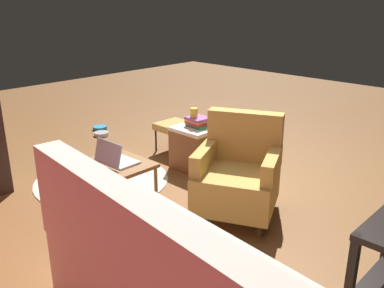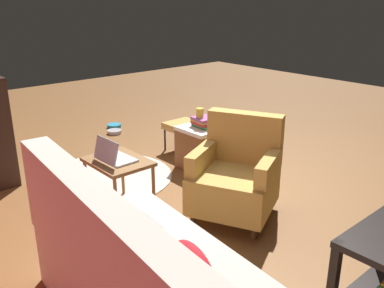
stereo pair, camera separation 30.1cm
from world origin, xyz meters
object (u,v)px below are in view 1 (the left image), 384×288
Objects in this scene: laptop at (115,158)px; pet_bowl_teal at (100,128)px; ottoman at (175,127)px; laptop_desk at (120,169)px; wicker_hamper at (197,147)px; tv_remote at (195,122)px; armchair at (238,174)px; book_stack_hamper at (197,122)px; yellow_mug at (194,113)px; pet_bowl_steel at (101,134)px.

laptop reaches higher than pet_bowl_teal.
laptop is at bearing 118.41° from ottoman.
laptop_desk is 1.40× the size of ottoman.
wicker_hamper reaches higher than pet_bowl_teal.
laptop_desk is at bearing 89.52° from tv_remote.
ottoman is (1.52, -0.71, -0.05)m from armchair.
book_stack_hamper is 0.64m from ottoman.
laptop is (-0.00, 0.04, 0.11)m from laptop_desk.
yellow_mug is (0.25, -1.23, 0.11)m from laptop.
laptop is 1.38m from tv_remote.
laptop_desk is (0.73, 0.72, 0.06)m from armchair.
book_stack_hamper is 0.11m from yellow_mug.
laptop is at bearing 100.58° from wicker_hamper.
laptop is at bearing 91.64° from laptop_desk.
yellow_mug reaches higher than laptop_desk.
wicker_hamper is (0.96, -0.50, -0.12)m from armchair.
wicker_hamper is at bearing 177.99° from pet_bowl_teal.
book_stack_hamper reaches higher than tv_remote.
laptop is at bearing 149.13° from pet_bowl_teal.
ottoman is (0.79, -1.47, -0.22)m from laptop.
tv_remote is 0.80× the size of pet_bowl_teal.
armchair is 1.07m from laptop.
wicker_hamper is at bearing -27.34° from armchair.
laptop is at bearing 100.27° from book_stack_hamper.
wicker_hamper is 3.00× the size of tv_remote.
pet_bowl_steel is (1.74, 0.08, -0.51)m from book_stack_hamper.
yellow_mug reaches higher than tv_remote.
yellow_mug is 1.82m from pet_bowl_steel.
ottoman is (0.57, -0.21, -0.23)m from book_stack_hamper.
wicker_hamper is 2.00m from pet_bowl_teal.
tv_remote is at bearing -38.66° from wicker_hamper.
book_stack_hamper is 1.30× the size of pet_bowl_steel.
ottoman is at bearing -30.59° from tv_remote.
laptop_desk is 2.31m from pet_bowl_steel.
wicker_hamper is at bearing -79.12° from laptop_desk.
book_stack_hamper reaches higher than pet_bowl_steel.
laptop_desk is at bearing 149.91° from pet_bowl_teal.
armchair reaches higher than pet_bowl_teal.
tv_remote is (0.08, -0.10, -0.15)m from yellow_mug.
pet_bowl_steel is 1.00× the size of pet_bowl_teal.
book_stack_hamper reaches higher than pet_bowl_teal.
pet_bowl_teal is at bearing -2.74° from yellow_mug.
pet_bowl_steel is at bearing -30.01° from laptop_desk.
laptop_desk is 1.25m from wicker_hamper.
armchair is 1.68m from ottoman.
armchair is 1.87× the size of wicker_hamper.
laptop_desk is 2.80× the size of pet_bowl_teal.
laptop is 2.04× the size of tv_remote.
book_stack_hamper is at bearing -27.46° from armchair.
pet_bowl_teal is (2.95, -0.57, -0.34)m from armchair.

